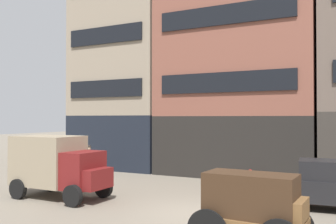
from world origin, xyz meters
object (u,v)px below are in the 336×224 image
Objects in this scene: fire_hydrant_curbside at (250,177)px; sedan_dark at (322,185)px; delivery_truck_near at (58,164)px; pedestrian_officer at (89,159)px; cargo_wagon at (253,206)px.

sedan_dark is at bearing -44.32° from fire_hydrant_curbside.
delivery_truck_near is 6.15m from pedestrian_officer.
sedan_dark reaches higher than pedestrian_officer.
cargo_wagon is 1.66× the size of pedestrian_officer.
cargo_wagon is at bearing -75.22° from fire_hydrant_curbside.
sedan_dark is (10.17, 2.94, -0.51)m from delivery_truck_near.
delivery_truck_near is 2.44× the size of pedestrian_officer.
pedestrian_officer is at bearing 168.92° from sedan_dark.
delivery_truck_near is 5.27× the size of fire_hydrant_curbside.
fire_hydrant_curbside is (9.36, 0.96, -0.55)m from pedestrian_officer.
cargo_wagon reaches higher than fire_hydrant_curbside.
pedestrian_officer is (-12.94, 2.53, 0.07)m from sedan_dark.
delivery_truck_near is 1.14× the size of sedan_dark.
cargo_wagon reaches higher than sedan_dark.
sedan_dark is at bearing 77.43° from cargo_wagon.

